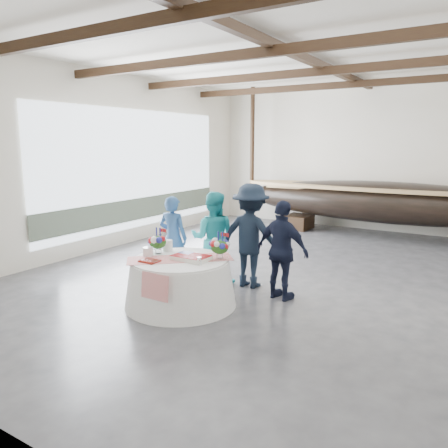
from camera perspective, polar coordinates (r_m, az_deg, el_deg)
The scene contains 14 objects.
floor at distance 9.19m, azimuth 8.33°, elevation -6.76°, with size 10.00×12.00×0.01m, color #3D3D42.
wall_back at distance 14.50m, azimuth 18.19°, elevation 8.19°, with size 10.00×0.02×4.50m, color silver.
wall_front at distance 4.05m, azimuth -26.99°, elevation 2.72°, with size 10.00×0.02×4.50m, color silver.
wall_left at distance 11.70m, azimuth -14.65°, elevation 7.93°, with size 0.02×12.00×4.50m, color silver.
ceiling at distance 8.96m, azimuth 9.15°, elevation 21.90°, with size 10.00×12.00×0.01m, color white.
pavilion_structure at distance 9.64m, azimuth 11.09°, elevation 18.02°, with size 9.80×11.76×4.50m.
open_bay at distance 12.40m, azimuth -11.04°, elevation 6.24°, with size 0.03×7.00×3.20m.
longboat_display at distance 13.37m, azimuth 20.20°, elevation 2.72°, with size 8.72×1.74×1.64m.
banquet_table at distance 7.48m, azimuth -5.71°, elevation -7.54°, with size 1.89×1.89×0.81m.
tabletop_items at distance 7.45m, azimuth -5.20°, elevation -3.16°, with size 1.66×1.58×0.40m.
guest_woman_blue at distance 8.83m, azimuth -6.67°, elevation -1.77°, with size 0.62×0.40×1.69m, color #294F83.
guest_woman_teal at distance 8.43m, azimuth -1.44°, elevation -1.87°, with size 0.88×0.69×1.81m, color teal.
guest_man_left at distance 8.28m, azimuth 3.51°, elevation -1.53°, with size 1.28×0.73×1.98m, color black.
guest_man_right at distance 7.66m, azimuth 7.63°, elevation -3.47°, with size 1.03×0.43×1.75m, color black.
Camera 1 is at (3.45, -8.08, 2.72)m, focal length 35.00 mm.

